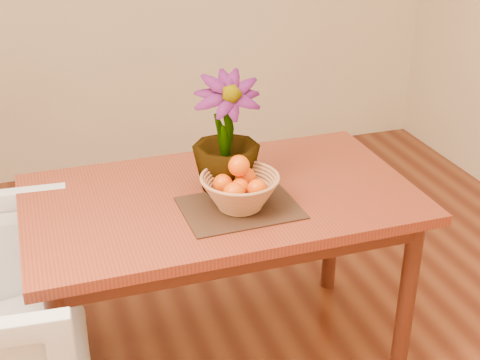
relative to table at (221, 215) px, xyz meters
name	(u,v)px	position (x,y,z in m)	size (l,w,h in m)	color
table	(221,215)	(0.00, 0.00, 0.00)	(1.40, 0.80, 0.75)	maroon
placemat	(240,208)	(0.03, -0.12, 0.09)	(0.40, 0.30, 0.01)	#361D13
wicker_basket	(240,193)	(0.03, -0.12, 0.15)	(0.27, 0.27, 0.11)	#A86F46
orange_pile	(240,182)	(0.03, -0.12, 0.19)	(0.17, 0.17, 0.13)	#FF6204
potted_plant	(226,135)	(0.03, 0.03, 0.30)	(0.24, 0.24, 0.43)	#144213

